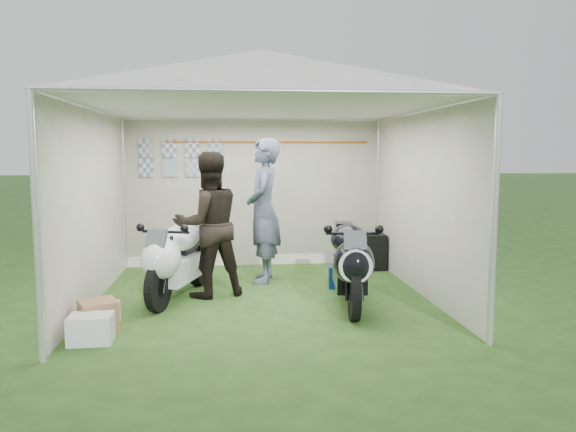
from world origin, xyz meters
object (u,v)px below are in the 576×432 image
canopy_tent (261,86)px  person_dark_jacket (208,225)px  motorcycle_black (350,260)px  motorcycle_white (177,257)px  crate_1 (98,316)px  paddock_stand (343,277)px  crate_2 (100,313)px  person_blue_jacket (264,211)px  equipment_box (366,251)px  crate_0 (91,329)px

canopy_tent → person_dark_jacket: bearing=173.9°
motorcycle_black → motorcycle_white: bearing=172.5°
person_dark_jacket → crate_1: (-1.06, -1.29, -0.74)m
canopy_tent → paddock_stand: bearing=16.3°
crate_1 → crate_2: 0.25m
motorcycle_white → crate_2: motorcycle_white is taller
canopy_tent → motorcycle_black: (0.99, -0.57, -2.03)m
person_dark_jacket → person_blue_jacket: person_blue_jacket is taller
equipment_box → crate_1: bearing=-141.7°
crate_2 → equipment_box: bearing=35.4°
motorcycle_white → motorcycle_black: bearing=2.7°
motorcycle_white → person_blue_jacket: (1.11, 0.85, 0.47)m
canopy_tent → motorcycle_black: size_ratio=2.88×
person_dark_jacket → crate_0: bearing=36.7°
crate_1 → motorcycle_black: bearing=13.6°
equipment_box → crate_2: size_ratio=1.71×
motorcycle_white → person_blue_jacket: size_ratio=0.94×
paddock_stand → person_blue_jacket: person_blue_jacket is taller
paddock_stand → crate_0: paddock_stand is taller
person_blue_jacket → paddock_stand: bearing=71.6°
motorcycle_black → paddock_stand: motorcycle_black is taller
crate_0 → crate_1: crate_1 is taller
person_dark_jacket → person_blue_jacket: size_ratio=0.91×
motorcycle_white → person_blue_jacket: 1.47m
person_dark_jacket → crate_2: bearing=23.2°
paddock_stand → equipment_box: equipment_box is taller
paddock_stand → crate_0: 3.38m
canopy_tent → motorcycle_black: 2.33m
motorcycle_white → person_dark_jacket: person_dark_jacket is taller
person_blue_jacket → equipment_box: person_blue_jacket is taller
equipment_box → person_blue_jacket: bearing=-157.5°
motorcycle_white → motorcycle_black: 2.08m
crate_0 → crate_1: (-0.01, 0.34, 0.02)m
person_dark_jacket → crate_0: 2.09m
crate_2 → person_blue_jacket: bearing=44.3°
crate_0 → crate_2: 0.59m
canopy_tent → crate_2: 3.17m
equipment_box → crate_0: size_ratio=1.37×
canopy_tent → paddock_stand: canopy_tent is taller
motorcycle_black → person_dark_jacket: person_dark_jacket is taller
motorcycle_black → crate_0: motorcycle_black is taller
crate_0 → crate_1: 0.34m
motorcycle_black → crate_2: 2.80m
crate_1 → person_blue_jacket: bearing=48.5°
motorcycle_white → paddock_stand: bearing=27.0°
canopy_tent → motorcycle_white: (-1.03, -0.05, -2.05)m
motorcycle_white → equipment_box: (2.73, 1.52, -0.25)m
person_blue_jacket → equipment_box: size_ratio=3.64×
motorcycle_white → person_dark_jacket: size_ratio=1.03×
motorcycle_white → equipment_box: motorcycle_white is taller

